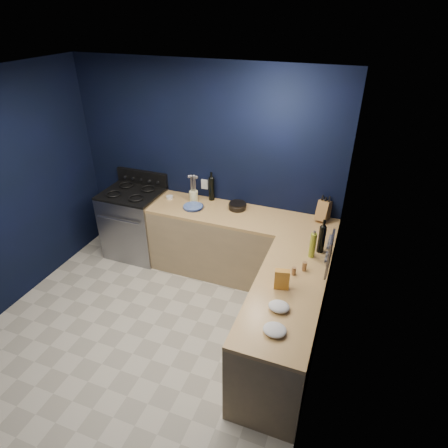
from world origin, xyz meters
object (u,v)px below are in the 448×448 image
at_px(utensil_crock, 194,196).
at_px(knife_block, 324,210).
at_px(gas_range, 136,224).
at_px(plate_stack, 193,207).
at_px(crouton_bag, 282,279).

distance_m(utensil_crock, knife_block, 1.64).
xyz_separation_m(utensil_crock, knife_block, (1.64, 0.11, 0.05)).
bearing_deg(gas_range, knife_block, 6.18).
xyz_separation_m(plate_stack, crouton_bag, (1.39, -1.12, 0.08)).
bearing_deg(plate_stack, knife_block, 10.68).
bearing_deg(crouton_bag, knife_block, 70.19).
bearing_deg(gas_range, utensil_crock, 10.69).
relative_size(gas_range, plate_stack, 3.77).
xyz_separation_m(gas_range, plate_stack, (0.92, -0.03, 0.46)).
relative_size(plate_stack, crouton_bag, 1.25).
bearing_deg(plate_stack, gas_range, 178.33).
relative_size(gas_range, knife_block, 3.90).
bearing_deg(knife_block, plate_stack, -157.54).
xyz_separation_m(utensil_crock, crouton_bag, (1.46, -1.30, 0.03)).
bearing_deg(utensil_crock, plate_stack, -68.57).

